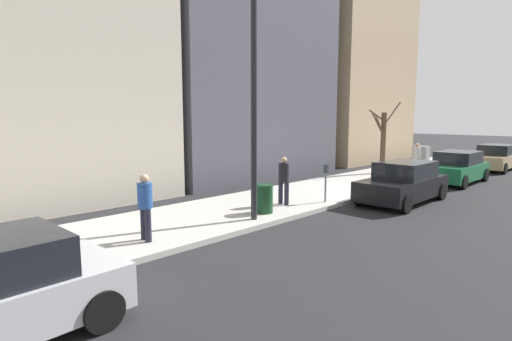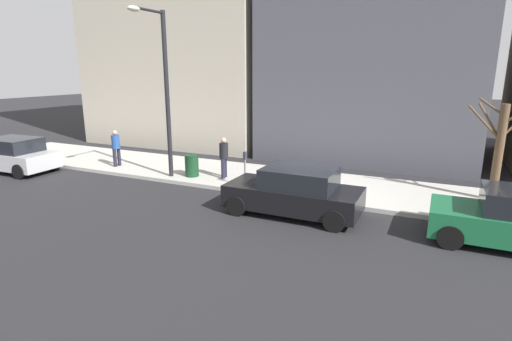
{
  "view_description": "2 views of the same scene",
  "coord_description": "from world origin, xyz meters",
  "px_view_note": "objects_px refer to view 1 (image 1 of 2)",
  "views": [
    {
      "loc": [
        -7.65,
        14.49,
        3.19
      ],
      "look_at": [
        1.49,
        5.29,
        1.42
      ],
      "focal_mm": 28.0,
      "sensor_mm": 36.0,
      "label": 1
    },
    {
      "loc": [
        -12.56,
        -3.69,
        4.45
      ],
      "look_at": [
        -0.12,
        2.11,
        0.99
      ],
      "focal_mm": 28.0,
      "sensor_mm": 36.0,
      "label": 2
    }
  ],
  "objects_px": {
    "streetlamp": "(261,87)",
    "pedestrian_midblock": "(284,178)",
    "pedestrian_near_meter": "(417,157)",
    "utility_box": "(421,159)",
    "parked_car_tan": "(495,158)",
    "parked_car_green": "(457,168)",
    "bare_tree": "(383,140)",
    "pedestrian_far_corner": "(145,203)",
    "trash_bin": "(264,199)",
    "parking_meter": "(326,179)",
    "parked_car_black": "(403,183)"
  },
  "relations": [
    {
      "from": "utility_box",
      "to": "pedestrian_near_meter",
      "type": "bearing_deg",
      "value": 102.04
    },
    {
      "from": "streetlamp",
      "to": "pedestrian_midblock",
      "type": "bearing_deg",
      "value": -65.82
    },
    {
      "from": "parked_car_green",
      "to": "pedestrian_midblock",
      "type": "height_order",
      "value": "pedestrian_midblock"
    },
    {
      "from": "parked_car_green",
      "to": "utility_box",
      "type": "distance_m",
      "value": 2.87
    },
    {
      "from": "pedestrian_near_meter",
      "to": "utility_box",
      "type": "bearing_deg",
      "value": 134.28
    },
    {
      "from": "parking_meter",
      "to": "pedestrian_near_meter",
      "type": "xyz_separation_m",
      "value": [
        0.62,
        -9.12,
        0.11
      ]
    },
    {
      "from": "pedestrian_midblock",
      "to": "utility_box",
      "type": "bearing_deg",
      "value": -99.68
    },
    {
      "from": "utility_box",
      "to": "streetlamp",
      "type": "distance_m",
      "value": 14.1
    },
    {
      "from": "trash_bin",
      "to": "parked_car_black",
      "type": "bearing_deg",
      "value": -111.94
    },
    {
      "from": "parked_car_black",
      "to": "trash_bin",
      "type": "height_order",
      "value": "parked_car_black"
    },
    {
      "from": "streetlamp",
      "to": "bare_tree",
      "type": "height_order",
      "value": "streetlamp"
    },
    {
      "from": "pedestrian_near_meter",
      "to": "pedestrian_far_corner",
      "type": "xyz_separation_m",
      "value": [
        -0.11,
        15.95,
        0.0
      ]
    },
    {
      "from": "streetlamp",
      "to": "parking_meter",
      "type": "bearing_deg",
      "value": -87.26
    },
    {
      "from": "parked_car_green",
      "to": "trash_bin",
      "type": "bearing_deg",
      "value": 80.18
    },
    {
      "from": "trash_bin",
      "to": "pedestrian_near_meter",
      "type": "xyz_separation_m",
      "value": [
        0.17,
        -11.82,
        0.49
      ]
    },
    {
      "from": "parked_car_green",
      "to": "pedestrian_far_corner",
      "type": "bearing_deg",
      "value": 82.6
    },
    {
      "from": "streetlamp",
      "to": "pedestrian_near_meter",
      "type": "xyz_separation_m",
      "value": [
        0.78,
        -12.62,
        -2.93
      ]
    },
    {
      "from": "parking_meter",
      "to": "bare_tree",
      "type": "relative_size",
      "value": 0.35
    },
    {
      "from": "parked_car_tan",
      "to": "utility_box",
      "type": "height_order",
      "value": "utility_box"
    },
    {
      "from": "parked_car_green",
      "to": "pedestrian_near_meter",
      "type": "distance_m",
      "value": 2.24
    },
    {
      "from": "pedestrian_midblock",
      "to": "parked_car_black",
      "type": "bearing_deg",
      "value": -132.09
    },
    {
      "from": "parking_meter",
      "to": "bare_tree",
      "type": "distance_m",
      "value": 8.67
    },
    {
      "from": "parking_meter",
      "to": "pedestrian_far_corner",
      "type": "height_order",
      "value": "pedestrian_far_corner"
    },
    {
      "from": "utility_box",
      "to": "parked_car_tan",
      "type": "bearing_deg",
      "value": -115.85
    },
    {
      "from": "bare_tree",
      "to": "pedestrian_far_corner",
      "type": "height_order",
      "value": "bare_tree"
    },
    {
      "from": "parked_car_black",
      "to": "trash_bin",
      "type": "relative_size",
      "value": 4.67
    },
    {
      "from": "streetlamp",
      "to": "parked_car_green",
      "type": "bearing_deg",
      "value": -96.47
    },
    {
      "from": "parked_car_green",
      "to": "bare_tree",
      "type": "xyz_separation_m",
      "value": [
        3.7,
        0.29,
        1.21
      ]
    },
    {
      "from": "bare_tree",
      "to": "pedestrian_far_corner",
      "type": "relative_size",
      "value": 2.31
    },
    {
      "from": "parking_meter",
      "to": "pedestrian_midblock",
      "type": "bearing_deg",
      "value": 59.62
    },
    {
      "from": "trash_bin",
      "to": "parked_car_tan",
      "type": "bearing_deg",
      "value": -96.41
    },
    {
      "from": "parked_car_green",
      "to": "streetlamp",
      "type": "height_order",
      "value": "streetlamp"
    },
    {
      "from": "pedestrian_far_corner",
      "to": "trash_bin",
      "type": "bearing_deg",
      "value": 94.45
    },
    {
      "from": "parking_meter",
      "to": "pedestrian_midblock",
      "type": "relative_size",
      "value": 0.81
    },
    {
      "from": "parked_car_green",
      "to": "pedestrian_near_meter",
      "type": "height_order",
      "value": "pedestrian_near_meter"
    },
    {
      "from": "pedestrian_far_corner",
      "to": "pedestrian_near_meter",
      "type": "bearing_deg",
      "value": 95.65
    },
    {
      "from": "pedestrian_near_meter",
      "to": "pedestrian_midblock",
      "type": "relative_size",
      "value": 1.0
    },
    {
      "from": "parked_car_tan",
      "to": "streetlamp",
      "type": "height_order",
      "value": "streetlamp"
    },
    {
      "from": "bare_tree",
      "to": "pedestrian_far_corner",
      "type": "bearing_deg",
      "value": 96.21
    },
    {
      "from": "parked_car_tan",
      "to": "parking_meter",
      "type": "relative_size",
      "value": 3.12
    },
    {
      "from": "bare_tree",
      "to": "parked_car_black",
      "type": "bearing_deg",
      "value": 123.58
    },
    {
      "from": "parked_car_tan",
      "to": "pedestrian_far_corner",
      "type": "distance_m",
      "value": 22.11
    },
    {
      "from": "parked_car_tan",
      "to": "pedestrian_near_meter",
      "type": "distance_m",
      "value": 6.45
    },
    {
      "from": "bare_tree",
      "to": "pedestrian_midblock",
      "type": "distance_m",
      "value": 9.83
    },
    {
      "from": "streetlamp",
      "to": "pedestrian_far_corner",
      "type": "relative_size",
      "value": 3.92
    },
    {
      "from": "streetlamp",
      "to": "pedestrian_midblock",
      "type": "distance_m",
      "value": 3.75
    },
    {
      "from": "pedestrian_midblock",
      "to": "pedestrian_far_corner",
      "type": "bearing_deg",
      "value": 83.03
    },
    {
      "from": "parking_meter",
      "to": "pedestrian_far_corner",
      "type": "relative_size",
      "value": 0.81
    },
    {
      "from": "parked_car_green",
      "to": "pedestrian_near_meter",
      "type": "relative_size",
      "value": 2.53
    },
    {
      "from": "parked_car_black",
      "to": "trash_bin",
      "type": "bearing_deg",
      "value": 68.0
    }
  ]
}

